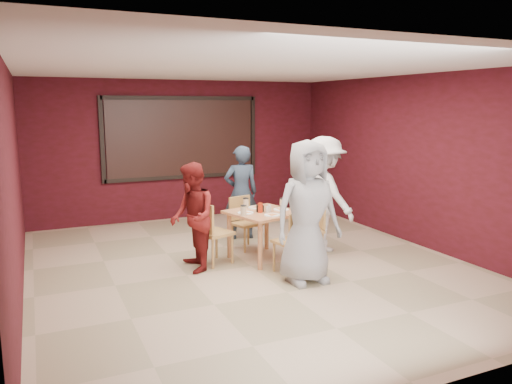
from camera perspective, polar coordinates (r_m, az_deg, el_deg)
name	(u,v)px	position (r m, az deg, el deg)	size (l,w,h in m)	color
floor	(251,266)	(7.30, -0.58, -8.47)	(7.00, 7.00, 0.00)	tan
window_blinds	(182,138)	(10.21, -8.42, 6.14)	(3.00, 0.02, 1.50)	black
dining_table	(264,217)	(7.48, 0.88, -2.90)	(1.13, 1.13, 0.88)	#CE7F54
chair_front	(295,239)	(6.87, 4.53, -5.32)	(0.51, 0.51, 0.89)	#BA8948
chair_back	(244,219)	(8.10, -1.41, -3.13)	(0.50, 0.50, 0.84)	#BA8948
chair_left	(210,230)	(7.27, -5.25, -4.30)	(0.57, 0.57, 0.93)	#BA8948
chair_right	(315,226)	(7.81, 6.74, -3.89)	(0.48, 0.48, 0.80)	#BA8948
diner_front	(307,212)	(6.49, 5.87, -2.30)	(0.92, 0.60, 1.87)	gray
diner_back	(241,192)	(8.63, -1.72, -0.05)	(0.59, 0.39, 1.62)	#2A394B
diner_left	(192,217)	(6.99, -7.29, -2.89)	(0.74, 0.58, 1.53)	maroon
diner_right	(324,194)	(7.96, 7.74, -0.25)	(1.18, 0.68, 1.82)	silver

